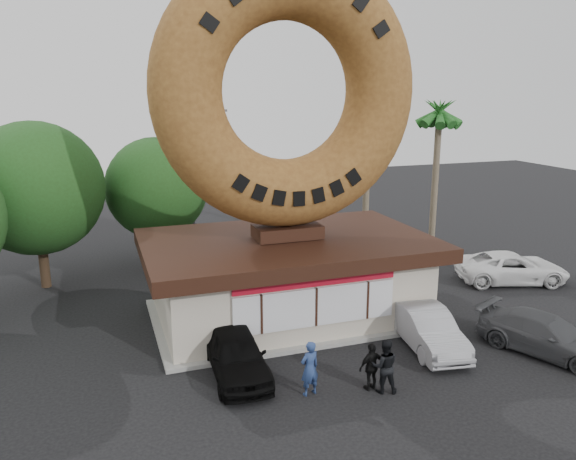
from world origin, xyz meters
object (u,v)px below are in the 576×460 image
(street_lamp, at_px, (194,174))
(person_left, at_px, (310,368))
(giant_donut, at_px, (287,92))
(person_right, at_px, (372,366))
(car_white, at_px, (512,268))
(person_center, at_px, (384,366))
(donut_shop, at_px, (287,275))
(car_silver, at_px, (427,328))
(car_black, at_px, (237,354))
(car_grey, at_px, (546,335))

(street_lamp, height_order, person_left, street_lamp)
(giant_donut, relative_size, street_lamp, 1.27)
(giant_donut, height_order, person_right, giant_donut)
(car_white, bearing_deg, giant_donut, 109.57)
(street_lamp, xyz_separation_m, person_center, (2.70, -16.52, -3.63))
(donut_shop, distance_m, street_lamp, 10.54)
(person_right, relative_size, car_white, 0.30)
(person_right, distance_m, car_silver, 3.77)
(street_lamp, bearing_deg, car_silver, -68.56)
(car_black, bearing_deg, person_right, -28.64)
(person_left, relative_size, person_right, 1.13)
(donut_shop, xyz_separation_m, car_silver, (3.76, -4.30, -1.06))
(giant_donut, bearing_deg, donut_shop, -90.00)
(donut_shop, bearing_deg, car_white, 2.14)
(person_left, relative_size, car_white, 0.33)
(giant_donut, bearing_deg, person_right, -85.04)
(donut_shop, bearing_deg, person_center, -82.61)
(car_white, bearing_deg, car_black, 124.50)
(person_left, height_order, person_right, person_left)
(car_grey, bearing_deg, car_silver, 129.35)
(car_silver, bearing_deg, person_center, -134.71)
(person_right, height_order, car_black, person_right)
(person_left, bearing_deg, person_right, 156.31)
(giant_donut, height_order, car_silver, giant_donut)
(street_lamp, distance_m, car_black, 14.59)
(car_white, bearing_deg, donut_shop, 109.65)
(giant_donut, xyz_separation_m, person_right, (0.54, -6.27, -8.11))
(person_right, bearing_deg, car_silver, -157.62)
(giant_donut, height_order, person_left, giant_donut)
(giant_donut, height_order, car_white, giant_donut)
(giant_donut, xyz_separation_m, car_black, (-3.12, -4.04, -8.15))
(street_lamp, xyz_separation_m, car_black, (-1.27, -14.04, -3.76))
(car_black, bearing_deg, donut_shop, 54.89)
(person_center, distance_m, car_white, 12.68)
(car_grey, bearing_deg, person_right, 156.82)
(person_right, relative_size, car_black, 0.36)
(donut_shop, distance_m, car_white, 11.52)
(giant_donut, height_order, person_center, giant_donut)
(giant_donut, distance_m, person_center, 10.36)
(person_center, bearing_deg, person_right, -20.53)
(car_silver, bearing_deg, street_lamp, 119.63)
(person_center, height_order, car_black, person_center)
(person_left, distance_m, person_right, 1.93)
(donut_shop, height_order, street_lamp, street_lamp)
(person_right, xyz_separation_m, car_white, (10.92, 6.68, -0.04))
(car_black, bearing_deg, giant_donut, 55.00)
(person_right, xyz_separation_m, car_silver, (3.22, 1.96, -0.05))
(car_silver, xyz_separation_m, car_grey, (3.64, -1.76, -0.03))
(person_left, bearing_deg, car_white, -167.05)
(giant_donut, relative_size, car_black, 2.40)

